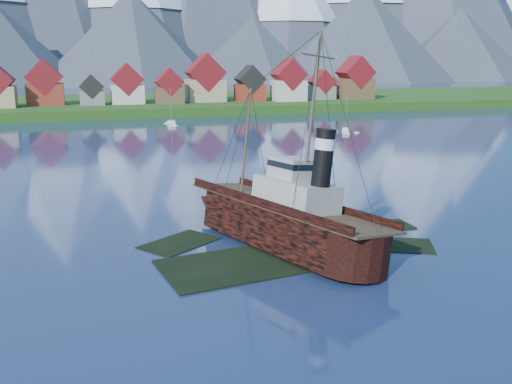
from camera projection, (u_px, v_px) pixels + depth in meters
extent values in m
plane|color=navy|center=(278.00, 253.00, 57.47)|extent=(1400.00, 1400.00, 0.00)
cube|color=black|center=(256.00, 266.00, 54.83)|extent=(19.08, 11.42, 1.00)
cube|color=black|center=(317.00, 239.00, 62.99)|extent=(15.15, 9.76, 1.00)
cube|color=black|center=(269.00, 229.00, 66.47)|extent=(11.45, 9.06, 1.00)
cube|color=black|center=(389.00, 249.00, 60.07)|extent=(10.27, 8.34, 1.00)
cube|color=black|center=(180.00, 247.00, 60.57)|extent=(9.42, 8.68, 1.00)
cube|color=black|center=(385.00, 229.00, 66.48)|extent=(6.00, 4.00, 1.00)
cube|color=#274814|center=(130.00, 108.00, 215.49)|extent=(600.00, 80.00, 3.20)
cube|color=#3F3D38|center=(141.00, 118.00, 180.17)|extent=(600.00, 2.50, 2.00)
cube|color=maroon|center=(46.00, 94.00, 192.65)|extent=(12.00, 8.50, 7.20)
cube|color=maroon|center=(44.00, 77.00, 191.31)|extent=(12.22, 8.67, 12.22)
cube|color=slate|center=(92.00, 98.00, 192.57)|extent=(8.00, 7.00, 4.80)
cube|color=black|center=(91.00, 86.00, 191.67)|extent=(8.15, 7.14, 8.15)
cube|color=beige|center=(127.00, 94.00, 198.59)|extent=(11.00, 9.50, 6.40)
cube|color=maroon|center=(127.00, 79.00, 197.38)|extent=(11.20, 9.69, 11.20)
cube|color=brown|center=(169.00, 95.00, 198.94)|extent=(9.50, 8.00, 5.80)
cube|color=maroon|center=(169.00, 82.00, 197.87)|extent=(9.67, 8.16, 9.67)
cube|color=tan|center=(205.00, 90.00, 207.33)|extent=(13.50, 10.00, 8.00)
cube|color=maroon|center=(205.00, 72.00, 205.83)|extent=(13.75, 10.20, 13.75)
cube|color=maroon|center=(250.00, 93.00, 209.32)|extent=(10.00, 8.50, 6.20)
cube|color=black|center=(250.00, 79.00, 208.17)|extent=(10.18, 8.67, 10.18)
cube|color=beige|center=(289.00, 91.00, 210.37)|extent=(11.50, 9.00, 7.50)
cube|color=maroon|center=(289.00, 75.00, 209.02)|extent=(11.71, 9.18, 11.71)
cube|color=slate|center=(322.00, 93.00, 218.67)|extent=(9.00, 7.50, 5.00)
cube|color=maroon|center=(322.00, 82.00, 217.70)|extent=(9.16, 7.65, 9.16)
cube|color=brown|center=(355.00, 89.00, 220.19)|extent=(12.50, 10.00, 7.80)
cube|color=maroon|center=(355.00, 72.00, 218.75)|extent=(12.73, 10.20, 12.73)
cone|color=#2D333D|center=(289.00, 9.00, 519.43)|extent=(150.00, 150.00, 125.00)
cone|color=#2D333D|center=(472.00, 3.00, 623.41)|extent=(180.00, 180.00, 155.00)
cone|color=#2D333D|center=(132.00, 38.00, 398.92)|extent=(136.00, 136.00, 66.00)
cone|color=#2D333D|center=(253.00, 50.00, 430.20)|extent=(110.00, 110.00, 50.00)
cone|color=#2D333D|center=(363.00, 34.00, 450.18)|extent=(150.00, 150.00, 75.00)
cone|color=#2D333D|center=(459.00, 45.00, 478.55)|extent=(124.00, 124.00, 60.00)
cube|color=black|center=(282.00, 226.00, 59.07)|extent=(6.77, 19.49, 4.06)
cone|color=black|center=(248.00, 198.00, 70.83)|extent=(6.77, 6.77, 6.77)
cylinder|color=black|center=(319.00, 257.00, 50.01)|extent=(6.77, 6.77, 4.06)
cube|color=#4C3826|center=(282.00, 206.00, 58.57)|extent=(6.63, 25.72, 0.24)
cube|color=black|center=(252.00, 205.00, 57.55)|extent=(0.19, 24.91, 0.87)
cube|color=black|center=(311.00, 200.00, 59.40)|extent=(0.19, 24.91, 0.87)
cube|color=#ADA89E|center=(287.00, 196.00, 56.89)|extent=(5.03, 8.22, 2.90)
cube|color=#ADA89E|center=(284.00, 169.00, 57.20)|extent=(3.48, 3.87, 2.13)
cylinder|color=black|center=(299.00, 160.00, 52.95)|extent=(1.84, 1.84, 5.41)
cylinder|color=silver|center=(299.00, 146.00, 52.63)|extent=(1.93, 1.93, 1.06)
cylinder|color=#473828|center=(259.00, 139.00, 64.39)|extent=(0.27, 0.27, 11.60)
cylinder|color=#473828|center=(292.00, 97.00, 53.68)|extent=(0.31, 0.31, 12.57)
cube|color=silver|center=(346.00, 132.00, 147.51)|extent=(4.70, 7.40, 1.03)
cube|color=silver|center=(346.00, 129.00, 147.32)|extent=(2.31, 2.53, 0.60)
cylinder|color=gray|center=(346.00, 113.00, 146.35)|extent=(0.12, 0.12, 8.94)
cube|color=silver|center=(171.00, 125.00, 163.00)|extent=(3.28, 9.62, 1.13)
cube|color=silver|center=(171.00, 122.00, 162.79)|extent=(2.33, 2.83, 0.66)
cylinder|color=gray|center=(171.00, 105.00, 161.72)|extent=(0.13, 0.13, 9.81)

